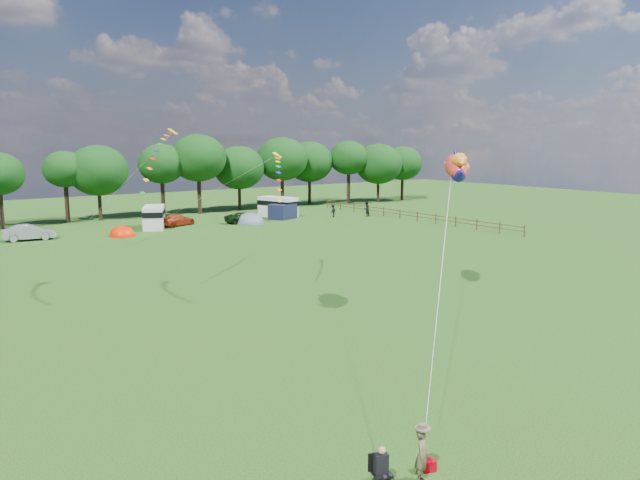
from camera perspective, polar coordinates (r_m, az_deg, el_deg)
ground_plane at (r=29.69m, az=9.14°, el=-9.66°), size 180.00×180.00×0.00m
tree_line at (r=79.06m, az=-17.01°, el=6.45°), size 102.98×10.98×10.27m
fence at (r=75.68m, az=8.09°, el=2.36°), size 0.12×33.12×1.20m
car_b at (r=65.79m, az=-25.05°, el=0.64°), size 4.52×2.14×1.54m
car_c at (r=71.57m, az=-12.97°, el=1.79°), size 4.73×3.28×1.31m
car_d at (r=72.76m, az=-6.95°, el=2.05°), size 4.70×2.47×1.24m
campervan_c at (r=69.99m, az=-14.94°, el=2.09°), size 3.98×5.40×2.43m
campervan_d at (r=77.77m, az=-3.86°, el=3.09°), size 3.43×5.51×2.51m
tent_orange at (r=65.41m, az=-17.61°, el=0.36°), size 2.58×2.82×2.02m
tent_greyblue at (r=72.14m, az=-6.40°, el=1.52°), size 3.30×3.61×2.45m
awning_navy at (r=76.05m, az=-3.44°, el=2.62°), size 3.55×3.24×1.81m
kite_flyer at (r=18.65m, az=9.31°, el=-18.86°), size 0.69×0.63×1.57m
camp_chair at (r=18.21m, az=5.57°, el=-19.66°), size 0.63×0.64×1.25m
kite_bag at (r=19.49m, az=9.77°, el=-19.65°), size 0.55×0.46×0.33m
fish_kite at (r=37.20m, az=12.41°, el=6.56°), size 3.22×3.65×2.07m
streamer_kite_b at (r=39.96m, az=-14.34°, el=8.07°), size 4.29×4.72×3.81m
streamer_kite_c at (r=39.41m, az=-3.85°, el=6.61°), size 3.16×4.91×2.79m
walker_a at (r=78.52m, az=4.26°, el=2.85°), size 1.05×0.82×1.89m
walker_b at (r=77.67m, az=1.20°, el=2.69°), size 1.14×0.82×1.60m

